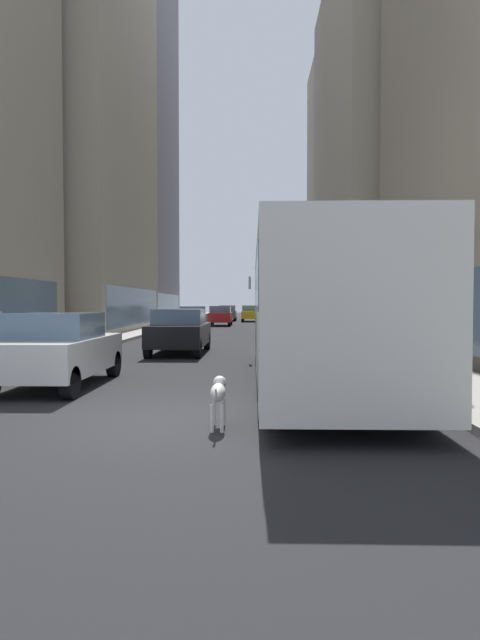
{
  "coord_description": "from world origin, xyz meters",
  "views": [
    {
      "loc": [
        1.45,
        -8.07,
        1.82
      ],
      "look_at": [
        1.12,
        5.2,
        1.4
      ],
      "focal_mm": 29.22,
      "sensor_mm": 36.0,
      "label": 1
    }
  ],
  "objects_px": {
    "transit_bus": "(312,305)",
    "traffic_light_near": "(416,275)",
    "car_red_coupe": "(220,316)",
    "car_white_van": "(58,349)",
    "car_black_suv": "(180,331)",
    "dalmatian_dog": "(218,393)",
    "car_grey_wagon": "(228,313)",
    "car_yellow_taxi": "(250,313)",
    "car_silver_sedan": "(193,318)"
  },
  "relations": [
    {
      "from": "transit_bus",
      "to": "traffic_light_near",
      "type": "distance_m",
      "value": 2.37
    },
    {
      "from": "traffic_light_near",
      "to": "transit_bus",
      "type": "bearing_deg",
      "value": 157.06
    },
    {
      "from": "car_red_coupe",
      "to": "car_white_van",
      "type": "bearing_deg",
      "value": -92.93
    },
    {
      "from": "car_black_suv",
      "to": "car_white_van",
      "type": "relative_size",
      "value": 1.1
    },
    {
      "from": "transit_bus",
      "to": "dalmatian_dog",
      "type": "relative_size",
      "value": 11.98
    },
    {
      "from": "car_black_suv",
      "to": "car_red_coupe",
      "type": "bearing_deg",
      "value": 90.0
    },
    {
      "from": "dalmatian_dog",
      "to": "traffic_light_near",
      "type": "height_order",
      "value": "traffic_light_near"
    },
    {
      "from": "transit_bus",
      "to": "car_white_van",
      "type": "xyz_separation_m",
      "value": [
        -5.6,
        -0.8,
        -0.96
      ]
    },
    {
      "from": "car_black_suv",
      "to": "car_grey_wagon",
      "type": "bearing_deg",
      "value": 90.0
    },
    {
      "from": "traffic_light_near",
      "to": "car_yellow_taxi",
      "type": "bearing_deg",
      "value": 95.11
    },
    {
      "from": "transit_bus",
      "to": "car_silver_sedan",
      "type": "relative_size",
      "value": 2.73
    },
    {
      "from": "transit_bus",
      "to": "car_black_suv",
      "type": "distance_m",
      "value": 7.92
    },
    {
      "from": "car_grey_wagon",
      "to": "dalmatian_dog",
      "type": "bearing_deg",
      "value": -87.38
    },
    {
      "from": "transit_bus",
      "to": "car_red_coupe",
      "type": "xyz_separation_m",
      "value": [
        -4.0,
        30.42,
        -0.96
      ]
    },
    {
      "from": "car_yellow_taxi",
      "to": "traffic_light_near",
      "type": "bearing_deg",
      "value": -84.89
    },
    {
      "from": "car_grey_wagon",
      "to": "car_yellow_taxi",
      "type": "relative_size",
      "value": 1.0
    },
    {
      "from": "car_red_coupe",
      "to": "car_silver_sedan",
      "type": "height_order",
      "value": "same"
    },
    {
      "from": "car_red_coupe",
      "to": "traffic_light_near",
      "type": "height_order",
      "value": "traffic_light_near"
    },
    {
      "from": "car_yellow_taxi",
      "to": "car_black_suv",
      "type": "xyz_separation_m",
      "value": [
        -2.4,
        -33.73,
        -0.0
      ]
    },
    {
      "from": "car_yellow_taxi",
      "to": "traffic_light_near",
      "type": "distance_m",
      "value": 41.58
    },
    {
      "from": "transit_bus",
      "to": "car_grey_wagon",
      "type": "distance_m",
      "value": 42.6
    },
    {
      "from": "traffic_light_near",
      "to": "car_black_suv",
      "type": "bearing_deg",
      "value": 128.55
    },
    {
      "from": "car_white_van",
      "to": "dalmatian_dog",
      "type": "relative_size",
      "value": 4.07
    },
    {
      "from": "car_silver_sedan",
      "to": "dalmatian_dog",
      "type": "xyz_separation_m",
      "value": [
        3.74,
        -29.25,
        -0.31
      ]
    },
    {
      "from": "dalmatian_dog",
      "to": "traffic_light_near",
      "type": "distance_m",
      "value": 5.66
    },
    {
      "from": "car_grey_wagon",
      "to": "car_red_coupe",
      "type": "xyz_separation_m",
      "value": [
        0.0,
        -11.98,
        -0.0
      ]
    },
    {
      "from": "car_black_suv",
      "to": "car_white_van",
      "type": "xyz_separation_m",
      "value": [
        -1.6,
        -7.56,
        -0.0
      ]
    },
    {
      "from": "car_white_van",
      "to": "car_black_suv",
      "type": "bearing_deg",
      "value": 78.05
    },
    {
      "from": "car_black_suv",
      "to": "traffic_light_near",
      "type": "height_order",
      "value": "traffic_light_near"
    },
    {
      "from": "car_white_van",
      "to": "car_silver_sedan",
      "type": "bearing_deg",
      "value": 90.0
    },
    {
      "from": "car_silver_sedan",
      "to": "car_grey_wagon",
      "type": "bearing_deg",
      "value": 84.81
    },
    {
      "from": "dalmatian_dog",
      "to": "car_white_van",
      "type": "bearing_deg",
      "value": 135.66
    },
    {
      "from": "car_grey_wagon",
      "to": "car_yellow_taxi",
      "type": "height_order",
      "value": "same"
    },
    {
      "from": "transit_bus",
      "to": "car_silver_sedan",
      "type": "distance_m",
      "value": 25.44
    },
    {
      "from": "transit_bus",
      "to": "car_grey_wagon",
      "type": "xyz_separation_m",
      "value": [
        -4.0,
        42.4,
        -0.95
      ]
    },
    {
      "from": "car_grey_wagon",
      "to": "car_red_coupe",
      "type": "height_order",
      "value": "same"
    },
    {
      "from": "car_silver_sedan",
      "to": "traffic_light_near",
      "type": "relative_size",
      "value": 1.24
    },
    {
      "from": "car_yellow_taxi",
      "to": "dalmatian_dog",
      "type": "xyz_separation_m",
      "value": [
        -0.26,
        -44.95,
        -0.31
      ]
    },
    {
      "from": "car_yellow_taxi",
      "to": "car_silver_sedan",
      "type": "relative_size",
      "value": 1.1
    },
    {
      "from": "transit_bus",
      "to": "car_red_coupe",
      "type": "bearing_deg",
      "value": 97.49
    },
    {
      "from": "transit_bus",
      "to": "car_black_suv",
      "type": "xyz_separation_m",
      "value": [
        -4.0,
        6.76,
        -0.95
      ]
    },
    {
      "from": "car_black_suv",
      "to": "car_red_coupe",
      "type": "relative_size",
      "value": 1.07
    },
    {
      "from": "car_red_coupe",
      "to": "car_grey_wagon",
      "type": "bearing_deg",
      "value": 90.0
    },
    {
      "from": "dalmatian_dog",
      "to": "traffic_light_near",
      "type": "bearing_deg",
      "value": 42.02
    },
    {
      "from": "car_red_coupe",
      "to": "traffic_light_near",
      "type": "xyz_separation_m",
      "value": [
        6.1,
        -31.31,
        1.62
      ]
    },
    {
      "from": "car_grey_wagon",
      "to": "traffic_light_near",
      "type": "distance_m",
      "value": 43.75
    },
    {
      "from": "car_grey_wagon",
      "to": "car_white_van",
      "type": "distance_m",
      "value": 43.23
    },
    {
      "from": "car_grey_wagon",
      "to": "car_black_suv",
      "type": "xyz_separation_m",
      "value": [
        0.0,
        -35.64,
        -0.0
      ]
    },
    {
      "from": "car_black_suv",
      "to": "traffic_light_near",
      "type": "distance_m",
      "value": 9.92
    },
    {
      "from": "car_black_suv",
      "to": "car_red_coupe",
      "type": "distance_m",
      "value": 23.66
    }
  ]
}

